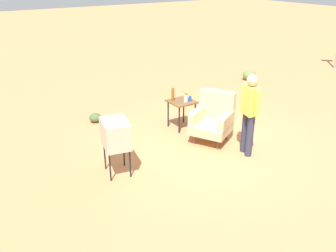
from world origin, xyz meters
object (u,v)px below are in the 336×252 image
object	(u,v)px
person_standing	(250,110)
bottle_tall_amber	(173,94)
side_table	(182,105)
soda_can_blue	(190,98)
armchair	(213,118)
tv_on_stand	(116,134)
flower_vase	(186,96)

from	to	relation	value
person_standing	bottle_tall_amber	bearing A→B (deg)	-165.48
side_table	soda_can_blue	distance (m)	0.25
armchair	tv_on_stand	distance (m)	2.36
person_standing	tv_on_stand	bearing A→B (deg)	-106.64
armchair	soda_can_blue	distance (m)	0.82
person_standing	bottle_tall_amber	world-z (taller)	person_standing
armchair	bottle_tall_amber	xyz separation A→B (m)	(-1.04, -0.34, 0.32)
side_table	bottle_tall_amber	bearing A→B (deg)	-132.46
armchair	tv_on_stand	bearing A→B (deg)	-87.03
side_table	tv_on_stand	xyz separation A→B (m)	(1.02, -2.15, 0.22)
armchair	flower_vase	bearing A→B (deg)	-169.92
tv_on_stand	person_standing	distance (m)	2.61
bottle_tall_amber	side_table	bearing A→B (deg)	47.54
bottle_tall_amber	armchair	bearing A→B (deg)	18.10
tv_on_stand	flower_vase	bearing A→B (deg)	112.88
soda_can_blue	flower_vase	world-z (taller)	flower_vase
flower_vase	tv_on_stand	bearing A→B (deg)	-67.12
armchair	tv_on_stand	xyz separation A→B (m)	(0.12, -2.34, 0.28)
person_standing	bottle_tall_amber	distance (m)	1.97
armchair	bottle_tall_amber	world-z (taller)	armchair
person_standing	bottle_tall_amber	size ratio (longest dim) A/B	5.47
armchair	person_standing	world-z (taller)	person_standing
side_table	soda_can_blue	xyz separation A→B (m)	(0.11, 0.16, 0.16)
soda_can_blue	side_table	bearing A→B (deg)	-124.04
side_table	flower_vase	xyz separation A→B (m)	(0.09, 0.04, 0.25)
armchair	soda_can_blue	world-z (taller)	armchair
flower_vase	bottle_tall_amber	bearing A→B (deg)	-139.75
person_standing	soda_can_blue	bearing A→B (deg)	-173.64
armchair	person_standing	size ratio (longest dim) A/B	0.65
tv_on_stand	bottle_tall_amber	size ratio (longest dim) A/B	3.43
bottle_tall_amber	tv_on_stand	bearing A→B (deg)	-59.94
bottle_tall_amber	soda_can_blue	bearing A→B (deg)	51.56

